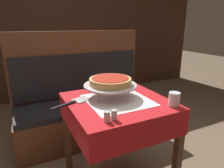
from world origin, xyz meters
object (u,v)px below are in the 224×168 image
Objects in this scene: dining_table_front at (118,114)px; deep_dish_pizza at (110,81)px; booth_bench at (85,109)px; salt_shaker at (107,117)px; pepper_shaker at (114,115)px; condiment_caddy at (53,59)px; pizza_pan_stand at (110,86)px; pizza_server at (73,102)px; water_glass_near at (174,99)px; dining_table_rear at (59,68)px; napkin_holder at (109,82)px.

deep_dish_pizza is (-0.02, 0.08, 0.24)m from dining_table_front.
booth_bench is 1.21m from salt_shaker.
pepper_shaker is 2.08m from condiment_caddy.
booth_bench is at bearing 87.77° from pizza_pan_stand.
pizza_server is 0.38m from salt_shaker.
deep_dish_pizza is 1.91× the size of condiment_caddy.
water_glass_near is at bearing -48.05° from pizza_pan_stand.
booth_bench reaches higher than salt_shaker.
deep_dish_pizza is 0.42m from salt_shaker.
dining_table_rear is (-0.07, 1.83, 0.01)m from dining_table_front.
water_glass_near is (0.32, -0.35, -0.04)m from pizza_pan_stand.
booth_bench is 0.69m from napkin_holder.
pepper_shaker is at bearing -112.26° from napkin_holder.
napkin_holder reaches higher than pepper_shaker.
dining_table_rear is 1.04m from booth_bench.
dining_table_rear is 8.10× the size of napkin_holder.
water_glass_near is (0.29, -1.10, 0.46)m from booth_bench.
pizza_pan_stand is 4.16× the size of water_glass_near.
booth_bench reaches higher than pizza_pan_stand.
pepper_shaker is at bearing -92.72° from dining_table_rear.
pizza_pan_stand is 0.39m from pepper_shaker.
pizza_pan_stand is 4.04× the size of napkin_holder.
dining_table_rear is 0.17m from condiment_caddy.
napkin_holder is (0.29, 0.59, 0.01)m from salt_shaker.
pizza_pan_stand is 0.30m from pizza_server.
pizza_server is 0.40m from pepper_shaker.
pizza_server is (-0.29, 0.01, -0.09)m from pizza_pan_stand.
condiment_caddy is (0.17, 1.71, 0.04)m from pizza_server.
condiment_caddy reaches higher than water_glass_near.
water_glass_near is (0.29, -0.27, 0.17)m from dining_table_front.
pepper_shaker is (-0.46, -0.01, -0.02)m from water_glass_near.
water_glass_near reaches higher than salt_shaker.
dining_table_rear is 1.52m from napkin_holder.
pizza_server is 1.72m from condiment_caddy.
condiment_caddy is (-0.21, 1.49, -0.00)m from napkin_holder.
salt_shaker is at bearing -93.98° from dining_table_rear.
condiment_caddy reaches higher than napkin_holder.
dining_table_front is at bearing 52.19° from salt_shaker.
pepper_shaker is 0.37× the size of condiment_caddy.
deep_dish_pizza is at bearing 104.29° from dining_table_front.
condiment_caddy is (-0.12, 1.72, -0.05)m from pizza_pan_stand.
pizza_pan_stand is (-0.03, -0.75, 0.50)m from booth_bench.
pepper_shaker is at bearing -112.15° from pizza_pan_stand.
dining_table_rear is 0.53× the size of booth_bench.
booth_bench is 1.20m from pepper_shaker.
pepper_shaker is at bearing -179.25° from water_glass_near.
pizza_server reaches higher than dining_table_rear.
dining_table_rear is 2.60× the size of pizza_server.
napkin_holder is at bearing 67.74° from pepper_shaker.
booth_bench is 0.91m from pizza_server.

